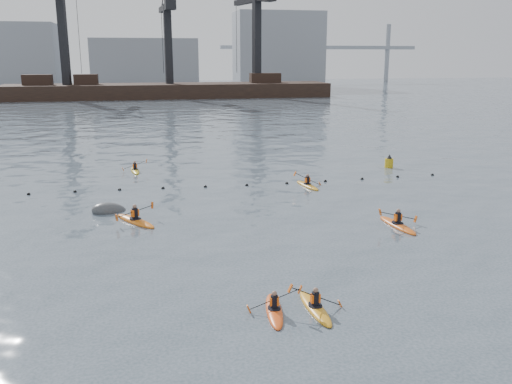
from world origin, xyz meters
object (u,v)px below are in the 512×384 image
kayaker_1 (315,307)px  mooring_buoy (109,211)px  kayaker_5 (135,170)px  kayaker_0 (274,310)px  kayaker_2 (135,220)px  kayaker_3 (307,185)px  kayaker_4 (397,224)px  nav_buoy (389,163)px

kayaker_1 → mooring_buoy: 17.14m
kayaker_1 → kayaker_5: kayaker_1 is taller
kayaker_0 → kayaker_1: kayaker_1 is taller
kayaker_0 → mooring_buoy: size_ratio=1.39×
kayaker_1 → kayaker_2: size_ratio=0.89×
kayaker_3 → mooring_buoy: size_ratio=1.51×
kayaker_4 → mooring_buoy: (-15.77, 6.28, -0.11)m
kayaker_3 → nav_buoy: bearing=20.3°
kayaker_0 → kayaker_4: 12.56m
kayaker_1 → kayaker_5: bearing=102.1°
kayaker_0 → kayaker_2: size_ratio=0.86×
kayaker_4 → mooring_buoy: 16.98m
kayaker_1 → kayaker_2: bearing=115.9°
kayaker_1 → mooring_buoy: bearing=116.5°
kayaker_2 → kayaker_5: bearing=57.9°
kayaker_2 → nav_buoy: (20.84, 11.53, 0.27)m
kayaker_2 → nav_buoy: bearing=-3.8°
kayaker_3 → kayaker_5: (-12.26, 7.93, -0.01)m
nav_buoy → mooring_buoy: bearing=-158.1°
kayaker_0 → nav_buoy: 28.65m
kayaker_1 → kayaker_4: bearing=47.1°
kayaker_4 → kayaker_5: kayaker_4 is taller
kayaker_0 → kayaker_3: size_ratio=0.92×
kayaker_4 → kayaker_3: bearing=-83.9°
kayaker_1 → kayaker_4: kayaker_1 is taller
kayaker_5 → mooring_buoy: (-1.41, -11.76, -0.09)m
nav_buoy → kayaker_3: bearing=-149.4°
kayaker_0 → nav_buoy: nav_buoy is taller
nav_buoy → kayaker_4: bearing=-113.5°
kayaker_2 → kayaker_3: 13.67m
kayaker_1 → kayaker_2: 14.18m
kayaker_5 → kayaker_2: bearing=-95.9°
kayaker_3 → kayaker_1: bearing=-116.4°
kayaker_0 → kayaker_5: size_ratio=0.98×
kayaker_4 → kayaker_0: bearing=38.0°
kayaker_4 → mooring_buoy: size_ratio=1.66×
kayaker_5 → nav_buoy: 21.18m
kayaker_1 → kayaker_0: bearing=173.9°
kayaker_3 → kayaker_4: (2.10, -10.12, 0.01)m
kayaker_2 → kayaker_5: kayaker_2 is taller
kayaker_0 → kayaker_4: bearing=51.7°
nav_buoy → kayaker_1: bearing=-120.6°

